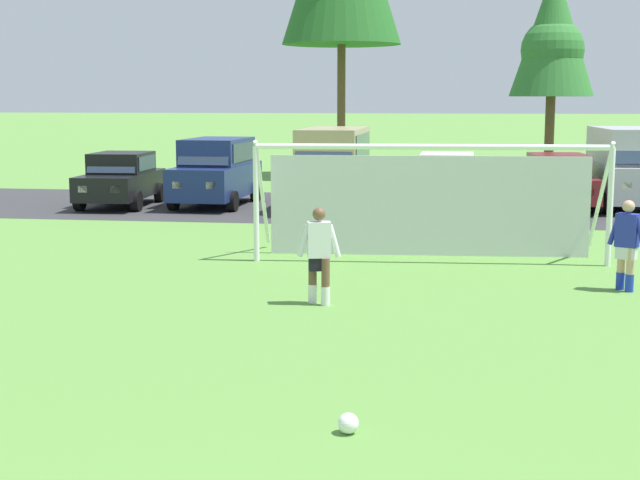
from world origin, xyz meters
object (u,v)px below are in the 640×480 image
(soccer_ball, at_px, (348,423))
(parked_car_slot_center_left, at_px, (333,166))
(parked_car_slot_center_right, at_px, (558,181))
(parked_car_slot_center, at_px, (447,180))
(parked_car_slot_right, at_px, (628,166))
(soccer_goal, at_px, (429,198))
(player_midfield_center, at_px, (627,246))
(parked_car_slot_left, at_px, (216,171))
(parked_car_slot_far_left, at_px, (121,179))
(player_winger_right, at_px, (319,256))

(soccer_ball, xyz_separation_m, parked_car_slot_center_left, (-2.71, 19.25, 1.23))
(parked_car_slot_center_left, bearing_deg, parked_car_slot_center_right, 8.76)
(soccer_ball, distance_m, parked_car_slot_center_left, 19.47)
(parked_car_slot_center, distance_m, parked_car_slot_right, 5.70)
(soccer_ball, relative_size, parked_car_slot_center_right, 0.05)
(parked_car_slot_center, bearing_deg, soccer_goal, -91.81)
(soccer_ball, relative_size, player_midfield_center, 0.13)
(soccer_ball, xyz_separation_m, player_midfield_center, (4.10, 7.82, 0.71))
(soccer_ball, height_order, parked_car_slot_center_right, parked_car_slot_center_right)
(parked_car_slot_left, bearing_deg, parked_car_slot_far_left, -167.93)
(soccer_goal, relative_size, parked_car_slot_center_left, 1.56)
(player_midfield_center, distance_m, parked_car_slot_center, 12.76)
(parked_car_slot_right, bearing_deg, parked_car_slot_far_left, -173.39)
(soccer_goal, height_order, player_winger_right, soccer_goal)
(soccer_ball, height_order, parked_car_slot_center_left, parked_car_slot_center_left)
(soccer_ball, height_order, parked_car_slot_far_left, parked_car_slot_far_left)
(soccer_ball, distance_m, parked_car_slot_right, 21.95)
(soccer_goal, xyz_separation_m, parked_car_slot_far_left, (-10.04, 8.22, -0.42))
(parked_car_slot_right, bearing_deg, parked_car_slot_left, -174.66)
(parked_car_slot_far_left, bearing_deg, soccer_ball, -63.44)
(parked_car_slot_center_left, relative_size, parked_car_slot_center_right, 1.12)
(soccer_goal, height_order, parked_car_slot_right, soccer_goal)
(player_midfield_center, height_order, parked_car_slot_far_left, parked_car_slot_far_left)
(parked_car_slot_left, height_order, parked_car_slot_center_left, parked_car_slot_center_left)
(soccer_ball, height_order, soccer_goal, soccer_goal)
(parked_car_slot_far_left, height_order, parked_car_slot_right, parked_car_slot_right)
(soccer_goal, height_order, parked_car_slot_left, soccer_goal)
(player_winger_right, bearing_deg, parked_car_slot_far_left, 122.43)
(soccer_goal, relative_size, parked_car_slot_center, 1.79)
(parked_car_slot_left, distance_m, parked_car_slot_right, 13.04)
(soccer_ball, distance_m, parked_car_slot_center, 20.17)
(parked_car_slot_center_right, bearing_deg, parked_car_slot_left, -176.95)
(soccer_ball, distance_m, parked_car_slot_far_left, 21.37)
(soccer_ball, bearing_deg, parked_car_slot_center, 87.77)
(player_midfield_center, relative_size, parked_car_slot_center, 0.39)
(parked_car_slot_center_left, bearing_deg, player_midfield_center, -59.19)
(parked_car_slot_center_left, xyz_separation_m, parked_car_slot_center, (3.49, 0.90, -0.47))
(player_midfield_center, xyz_separation_m, player_winger_right, (-5.29, -1.89, 0.00))
(player_midfield_center, xyz_separation_m, parked_car_slot_center, (-3.32, 12.32, 0.05))
(player_midfield_center, height_order, parked_car_slot_left, parked_car_slot_left)
(player_midfield_center, xyz_separation_m, parked_car_slot_far_left, (-13.65, 11.28, 0.05))
(player_winger_right, distance_m, parked_car_slot_far_left, 15.60)
(soccer_ball, relative_size, parked_car_slot_left, 0.05)
(player_midfield_center, height_order, parked_car_slot_center, parked_car_slot_center)
(parked_car_slot_far_left, bearing_deg, player_winger_right, -57.57)
(soccer_goal, distance_m, parked_car_slot_center, 9.28)
(parked_car_slot_center_right, bearing_deg, parked_car_slot_far_left, -174.98)
(soccer_goal, distance_m, player_winger_right, 5.24)
(parked_car_slot_far_left, xyz_separation_m, parked_car_slot_center, (10.34, 1.04, 0.00))
(parked_car_slot_left, height_order, parked_car_slot_center, parked_car_slot_left)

